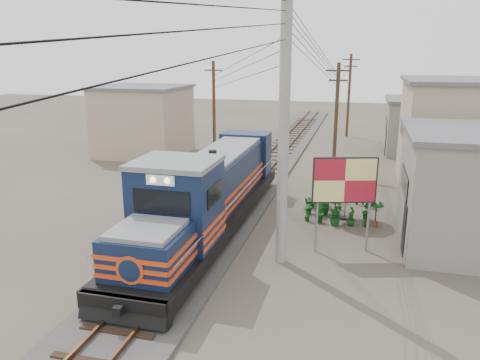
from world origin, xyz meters
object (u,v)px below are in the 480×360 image
(locomotive, at_px, (209,195))
(vendor, at_px, (361,188))
(billboard, at_px, (345,183))
(market_umbrella, at_px, (347,170))

(locomotive, relative_size, vendor, 8.80)
(locomotive, relative_size, billboard, 4.11)
(locomotive, xyz_separation_m, vendor, (6.28, 5.65, -0.81))
(vendor, bearing_deg, market_umbrella, 51.77)
(locomotive, height_order, market_umbrella, locomotive)
(market_umbrella, bearing_deg, vendor, 74.86)
(market_umbrella, xyz_separation_m, vendor, (0.66, 2.42, -1.49))
(vendor, bearing_deg, locomotive, 18.88)
(locomotive, xyz_separation_m, billboard, (5.64, -0.61, 1.12))
(billboard, distance_m, market_umbrella, 3.86)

